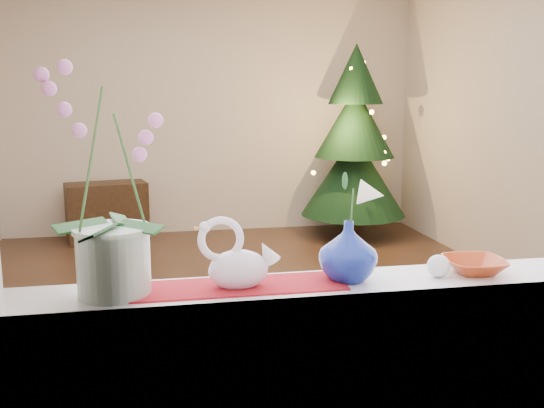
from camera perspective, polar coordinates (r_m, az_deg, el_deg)
The scene contains 15 objects.
ground at distance 4.51m, azimuth -2.49°, elevation -9.41°, with size 5.00×5.00×0.00m, color #332014.
wall_back at distance 6.73m, azimuth -5.75°, elevation 8.83°, with size 4.50×0.10×2.70m, color beige.
wall_front at distance 1.81m, azimuth 8.92°, elevation 4.71°, with size 4.50×0.10×2.70m, color beige.
wall_right at distance 5.08m, azimuth 23.59°, elevation 7.55°, with size 0.10×5.00×2.70m, color beige.
windowsill at distance 2.03m, azimuth 7.31°, elevation -7.68°, with size 2.20×0.26×0.04m, color white.
window_frame at distance 1.84m, azimuth 8.91°, elevation 15.71°, with size 2.22×0.06×1.60m, color white, non-canonical shape.
runner at distance 1.94m, azimuth -3.51°, elevation -7.74°, with size 0.70×0.20×0.01m, color maroon.
orchid_pot at distance 1.85m, azimuth -15.03°, elevation 2.08°, with size 0.24×0.24×0.70m, color beige, non-canonical shape.
swan at distance 1.90m, azimuth -3.20°, elevation -4.77°, with size 0.26×0.12×0.22m, color silver, non-canonical shape.
blue_vase at distance 1.99m, azimuth 7.19°, elevation -3.98°, with size 0.22×0.22×0.23m, color navy.
lily at distance 1.95m, azimuth 7.32°, elevation 1.72°, with size 0.13×0.07×0.17m, color white, non-canonical shape.
paperweight at distance 2.10m, azimuth 15.40°, elevation -5.65°, with size 0.08×0.08×0.08m, color silver.
amber_dish at distance 2.19m, azimuth 18.49°, elevation -5.60°, with size 0.18×0.18×0.04m, color #A13515.
xmas_tree at distance 6.51m, azimuth 7.76°, elevation 5.82°, with size 1.11×1.11×2.04m, color black, non-canonical shape.
side_table at distance 6.58m, azimuth -15.27°, elevation -0.69°, with size 0.81×0.41×0.61m, color black.
Camera 1 is at (-0.61, -4.20, 1.53)m, focal length 40.00 mm.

